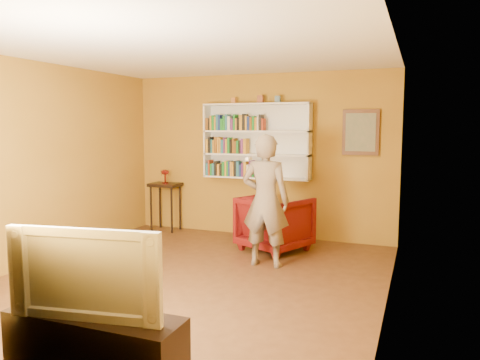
% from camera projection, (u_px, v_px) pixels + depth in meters
% --- Properties ---
extents(room_shell, '(5.30, 5.80, 2.88)m').
position_uv_depth(room_shell, '(191.00, 196.00, 5.54)').
color(room_shell, '#4F3019').
rests_on(room_shell, ground).
extents(bookshelf, '(1.80, 0.29, 1.23)m').
position_uv_depth(bookshelf, '(258.00, 141.00, 7.71)').
color(bookshelf, white).
rests_on(bookshelf, room_shell).
extents(books_row_lower, '(0.99, 0.19, 0.27)m').
position_uv_depth(books_row_lower, '(235.00, 169.00, 7.79)').
color(books_row_lower, '#256D88').
rests_on(books_row_lower, bookshelf).
extents(books_row_middle, '(0.72, 0.19, 0.27)m').
position_uv_depth(books_row_middle, '(227.00, 146.00, 7.80)').
color(books_row_middle, gold).
rests_on(books_row_middle, bookshelf).
extents(books_row_upper, '(1.02, 0.19, 0.27)m').
position_uv_depth(books_row_upper, '(235.00, 123.00, 7.70)').
color(books_row_upper, brown).
rests_on(books_row_upper, bookshelf).
extents(ornament_left, '(0.07, 0.07, 0.09)m').
position_uv_depth(ornament_left, '(234.00, 101.00, 7.72)').
color(ornament_left, '#C17537').
rests_on(ornament_left, bookshelf).
extents(ornament_centre, '(0.09, 0.09, 0.12)m').
position_uv_depth(ornament_centre, '(261.00, 99.00, 7.55)').
color(ornament_centre, brown).
rests_on(ornament_centre, bookshelf).
extents(ornament_right, '(0.08, 0.08, 0.11)m').
position_uv_depth(ornament_right, '(278.00, 99.00, 7.44)').
color(ornament_right, slate).
rests_on(ornament_right, bookshelf).
extents(framed_painting, '(0.55, 0.05, 0.70)m').
position_uv_depth(framed_painting, '(361.00, 132.00, 7.14)').
color(framed_painting, '#4F2B16').
rests_on(framed_painting, room_shell).
extents(console_table, '(0.52, 0.39, 0.84)m').
position_uv_depth(console_table, '(165.00, 191.00, 8.26)').
color(console_table, black).
rests_on(console_table, ground).
extents(ruby_lustre, '(0.15, 0.14, 0.24)m').
position_uv_depth(ruby_lustre, '(165.00, 173.00, 8.23)').
color(ruby_lustre, maroon).
rests_on(ruby_lustre, console_table).
extents(armchair, '(1.17, 1.19, 0.82)m').
position_uv_depth(armchair, '(275.00, 223.00, 6.94)').
color(armchair, '#4E050A').
rests_on(armchair, ground).
extents(person, '(0.65, 0.43, 1.74)m').
position_uv_depth(person, '(266.00, 201.00, 6.12)').
color(person, '#736454').
rests_on(person, ground).
extents(game_remote, '(0.04, 0.15, 0.04)m').
position_uv_depth(game_remote, '(249.00, 159.00, 5.83)').
color(game_remote, white).
rests_on(game_remote, person).
extents(tv_cabinet, '(1.36, 0.41, 0.49)m').
position_uv_depth(tv_cabinet, '(95.00, 346.00, 3.42)').
color(tv_cabinet, black).
rests_on(tv_cabinet, ground).
extents(television, '(1.16, 0.33, 0.66)m').
position_uv_depth(television, '(92.00, 270.00, 3.35)').
color(television, black).
rests_on(television, tv_cabinet).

